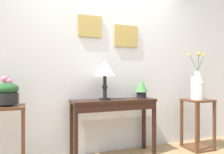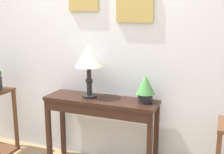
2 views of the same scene
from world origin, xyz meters
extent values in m
cube|color=silver|center=(0.00, 1.33, 1.40)|extent=(9.00, 0.10, 2.80)
cube|color=tan|center=(0.37, 1.26, 1.71)|extent=(0.38, 0.02, 0.32)
cube|color=#7C99A5|center=(0.37, 1.26, 1.71)|extent=(0.30, 0.01, 0.26)
cube|color=black|center=(0.09, 1.06, 0.77)|extent=(1.17, 0.35, 0.03)
cube|color=black|center=(0.09, 0.91, 0.70)|extent=(1.10, 0.03, 0.10)
cube|color=black|center=(-0.46, 0.92, 0.38)|extent=(0.05, 0.04, 0.75)
cube|color=black|center=(0.64, 0.92, 0.38)|extent=(0.04, 0.04, 0.75)
cube|color=black|center=(-0.46, 1.20, 0.38)|extent=(0.05, 0.04, 0.75)
cube|color=black|center=(0.64, 1.20, 0.38)|extent=(0.04, 0.04, 0.75)
cylinder|color=black|center=(-0.04, 1.06, 0.80)|extent=(0.15, 0.15, 0.02)
cylinder|color=black|center=(-0.04, 1.06, 0.88)|extent=(0.05, 0.05, 0.15)
sphere|color=black|center=(-0.04, 1.06, 0.96)|extent=(0.07, 0.07, 0.07)
cylinder|color=black|center=(-0.04, 1.06, 1.03)|extent=(0.05, 0.05, 0.15)
cone|color=white|center=(-0.04, 1.06, 1.21)|extent=(0.28, 0.28, 0.22)
cylinder|color=black|center=(0.54, 1.10, 0.83)|extent=(0.14, 0.14, 0.09)
cone|color=#478442|center=(0.54, 1.10, 0.96)|extent=(0.19, 0.19, 0.18)
cube|color=#56331E|center=(-1.06, 1.10, 0.39)|extent=(0.04, 0.04, 0.72)
camera|label=1|loc=(-1.01, -1.70, 1.11)|focal=34.87mm
camera|label=2|loc=(1.20, -1.45, 1.61)|focal=45.02mm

